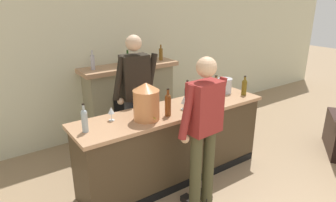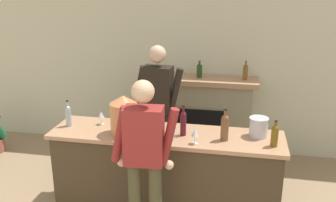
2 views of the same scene
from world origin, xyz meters
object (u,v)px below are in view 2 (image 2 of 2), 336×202
wine_bottle_burgundy_dark (183,122)px  wine_glass_mid_counter (101,115)px  ice_bucket_steel (259,127)px  wine_bottle_port_short (146,124)px  person_customer (144,160)px  copper_dispenser (124,115)px  wine_glass_by_dispenser (195,133)px  person_bartender (158,110)px  wine_bottle_chardonnay_pale (275,135)px  wine_glass_near_bucket (173,127)px  wine_bottle_rose_blush (68,115)px  wine_bottle_cabernet_heavy (225,126)px  fireplace_stone (200,116)px

wine_bottle_burgundy_dark → wine_glass_mid_counter: 0.99m
ice_bucket_steel → wine_bottle_port_short: size_ratio=0.64×
person_customer → copper_dispenser: 0.70m
person_customer → wine_bottle_port_short: person_customer is taller
ice_bucket_steel → wine_glass_by_dispenser: size_ratio=1.29×
person_bartender → wine_bottle_chardonnay_pale: person_bartender is taller
person_customer → person_bartender: (-0.14, 1.21, 0.06)m
person_customer → wine_glass_near_bucket: bearing=72.9°
wine_bottle_rose_blush → wine_bottle_port_short: bearing=-7.9°
copper_dispenser → person_customer: bearing=-56.3°
person_bartender → wine_bottle_cabernet_heavy: 1.07m
wine_bottle_burgundy_dark → fireplace_stone: bearing=89.6°
fireplace_stone → wine_bottle_port_short: bearing=-103.0°
person_customer → fireplace_stone: bearing=82.7°
fireplace_stone → wine_bottle_rose_blush: fireplace_stone is taller
wine_bottle_rose_blush → wine_glass_near_bucket: size_ratio=1.87×
wine_glass_by_dispenser → wine_glass_mid_counter: 1.17m
wine_bottle_burgundy_dark → wine_glass_mid_counter: size_ratio=2.15×
ice_bucket_steel → wine_bottle_chardonnay_pale: wine_bottle_chardonnay_pale is taller
fireplace_stone → wine_bottle_chardonnay_pale: size_ratio=5.97×
wine_bottle_burgundy_dark → wine_bottle_cabernet_heavy: wine_bottle_cabernet_heavy is taller
ice_bucket_steel → wine_glass_mid_counter: 1.77m
wine_bottle_cabernet_heavy → fireplace_stone: bearing=105.1°
fireplace_stone → wine_bottle_cabernet_heavy: fireplace_stone is taller
person_bartender → wine_glass_mid_counter: (-0.57, -0.46, 0.06)m
person_customer → copper_dispenser: (-0.37, 0.55, 0.23)m
fireplace_stone → wine_bottle_rose_blush: 2.10m
wine_bottle_port_short → wine_glass_by_dispenser: (0.53, -0.08, -0.03)m
person_customer → wine_bottle_port_short: size_ratio=5.24×
person_customer → wine_bottle_rose_blush: person_customer is taller
wine_glass_near_bucket → wine_bottle_rose_blush: bearing=176.5°
person_customer → wine_bottle_cabernet_heavy: bearing=39.1°
person_bartender → copper_dispenser: 0.71m
ice_bucket_steel → copper_dispenser: bearing=-172.2°
fireplace_stone → wine_glass_near_bucket: size_ratio=10.02×
wine_bottle_cabernet_heavy → wine_glass_mid_counter: 1.43m
wine_glass_mid_counter → wine_glass_near_bucket: (0.88, -0.19, -0.00)m
wine_bottle_burgundy_dark → wine_glass_near_bucket: bearing=-147.1°
wine_bottle_port_short → wine_bottle_chardonnay_pale: 1.32m
person_customer → wine_bottle_burgundy_dark: person_customer is taller
wine_bottle_rose_blush → wine_bottle_chardonnay_pale: wine_bottle_rose_blush is taller
copper_dispenser → wine_bottle_port_short: size_ratio=1.31×
wine_bottle_port_short → wine_glass_near_bucket: size_ratio=2.01×
person_customer → wine_bottle_cabernet_heavy: (0.71, 0.58, 0.16)m
person_customer → wine_bottle_chardonnay_pale: person_customer is taller
wine_bottle_burgundy_dark → wine_bottle_port_short: 0.40m
person_bartender → wine_bottle_burgundy_dark: (0.41, -0.59, 0.10)m
wine_glass_by_dispenser → wine_glass_mid_counter: bearing=163.9°
person_customer → wine_glass_by_dispenser: person_customer is taller
copper_dispenser → wine_glass_mid_counter: size_ratio=2.72×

